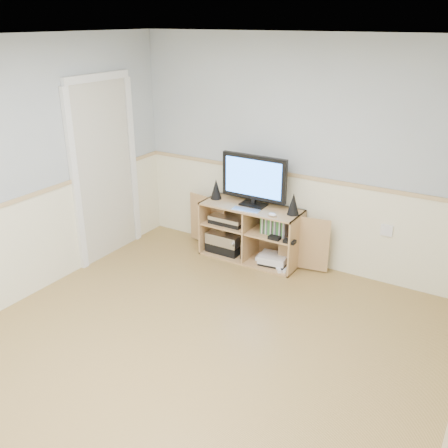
{
  "coord_description": "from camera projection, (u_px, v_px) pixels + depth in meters",
  "views": [
    {
      "loc": [
        2.0,
        -2.66,
        2.63
      ],
      "look_at": [
        -0.34,
        1.2,
        0.75
      ],
      "focal_mm": 40.0,
      "sensor_mm": 36.0,
      "label": 1
    }
  ],
  "objects": [
    {
      "name": "game_consoles",
      "position": [
        273.0,
        259.0,
        5.69
      ],
      "size": [
        0.46,
        0.3,
        0.11
      ],
      "color": "white",
      "rests_on": "media_cabinet"
    },
    {
      "name": "game_cases",
      "position": [
        275.0,
        226.0,
        5.52
      ],
      "size": [
        0.3,
        0.13,
        0.19
      ],
      "primitive_type": "cube",
      "color": "#3F8C3F",
      "rests_on": "media_cabinet"
    },
    {
      "name": "keyboard",
      "position": [
        246.0,
        210.0,
        5.5
      ],
      "size": [
        0.32,
        0.16,
        0.01
      ],
      "primitive_type": "cube",
      "rotation": [
        0.0,
        0.0,
        0.11
      ],
      "color": "silver",
      "rests_on": "media_cabinet"
    },
    {
      "name": "speaker_left",
      "position": [
        216.0,
        189.0,
        5.82
      ],
      "size": [
        0.13,
        0.13,
        0.24
      ],
      "primitive_type": "cone",
      "color": "black",
      "rests_on": "media_cabinet"
    },
    {
      "name": "media_cabinet",
      "position": [
        253.0,
        231.0,
        5.79
      ],
      "size": [
        1.82,
        0.44,
        0.65
      ],
      "color": "tan",
      "rests_on": "floor"
    },
    {
      "name": "speaker_right",
      "position": [
        293.0,
        204.0,
        5.35
      ],
      "size": [
        0.13,
        0.13,
        0.24
      ],
      "primitive_type": "cone",
      "color": "black",
      "rests_on": "media_cabinet"
    },
    {
      "name": "mouse",
      "position": [
        272.0,
        215.0,
        5.35
      ],
      "size": [
        0.1,
        0.08,
        0.04
      ],
      "primitive_type": "ellipsoid",
      "rotation": [
        0.0,
        0.0,
        -0.13
      ],
      "color": "white",
      "rests_on": "media_cabinet"
    },
    {
      "name": "wall_outlet",
      "position": [
        387.0,
        230.0,
        5.12
      ],
      "size": [
        0.12,
        0.03,
        0.12
      ],
      "primitive_type": "cube",
      "color": "white",
      "rests_on": "wall_back"
    },
    {
      "name": "room",
      "position": [
        181.0,
        221.0,
        3.73
      ],
      "size": [
        4.04,
        4.54,
        2.54
      ],
      "color": "tan",
      "rests_on": "ground"
    },
    {
      "name": "av_components",
      "position": [
        227.0,
        236.0,
        5.94
      ],
      "size": [
        0.51,
        0.31,
        0.47
      ],
      "color": "black",
      "rests_on": "media_cabinet"
    },
    {
      "name": "monitor",
      "position": [
        254.0,
        179.0,
        5.54
      ],
      "size": [
        0.78,
        0.18,
        0.58
      ],
      "color": "black",
      "rests_on": "media_cabinet"
    }
  ]
}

